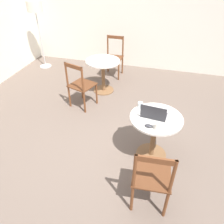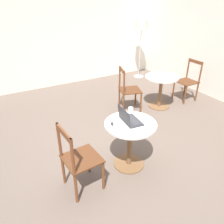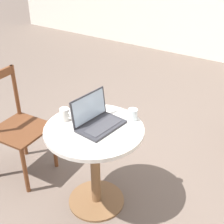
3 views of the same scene
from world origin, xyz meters
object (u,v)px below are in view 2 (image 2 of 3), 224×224
Objects in this scene: chair_mid_left at (128,90)px; laptop at (129,119)px; cafe_table_near at (130,135)px; chair_mid_right at (188,81)px; cafe_table_mid at (161,85)px; mouse at (113,124)px; chair_near_left at (78,159)px; drinking_glass at (131,110)px; floor_lamp at (141,29)px; mug at (116,126)px.

chair_mid_left reaches higher than laptop.
chair_mid_right is (2.50, 1.27, -0.06)m from cafe_table_near.
cafe_table_near and cafe_table_mid have the same top height.
laptop is 3.61× the size of mouse.
chair_near_left is (-2.47, -1.34, -0.06)m from cafe_table_mid.
cafe_table_mid is (1.67, 1.28, 0.00)m from cafe_table_near.
chair_near_left is 2.61× the size of laptop.
mouse is (-0.23, 0.08, 0.21)m from cafe_table_near.
chair_mid_left is 1.78m from laptop.
chair_mid_right reaches higher than laptop.
chair_mid_right reaches higher than drinking_glass.
drinking_glass is at bearing -156.31° from chair_mid_right.
laptop is at bearing 7.28° from chair_near_left.
floor_lamp is 4.28m from mug.
chair_mid_right reaches higher than mug.
floor_lamp reaches higher than mug.
chair_mid_left is at bearing 57.67° from drinking_glass.
cafe_table_mid is at bearing 179.53° from chair_mid_right.
laptop is at bearing -153.74° from chair_mid_right.
chair_mid_left is 1.89m from mouse.
chair_mid_left is 1.00× the size of chair_mid_right.
cafe_table_mid is 6.52× the size of mug.
chair_mid_left is 2.47m from floor_lamp.
drinking_glass reaches higher than cafe_table_mid.
cafe_table_mid is 0.44× the size of floor_lamp.
floor_lamp reaches higher than mouse.
mouse is (0.57, 0.14, 0.26)m from chair_near_left.
drinking_glass is at bearing -128.19° from floor_lamp.
laptop is (-2.50, -1.23, 0.30)m from chair_mid_right.
cafe_table_mid is 2.09m from laptop.
cafe_table_near is 7.17× the size of mouse.
cafe_table_near is 0.32m from mouse.
chair_mid_left is at bearing 57.43° from cafe_table_near.
chair_mid_right is at bearing 25.42° from mug.
chair_near_left reaches higher than laptop.
mug is (-2.74, -1.30, 0.30)m from chair_mid_right.
chair_mid_right is at bearing -0.47° from cafe_table_mid.
mug is at bearing -130.22° from floor_lamp.
floor_lamp is 4.08m from laptop.
cafe_table_mid is 0.76× the size of chair_near_left.
drinking_glass reaches higher than cafe_table_near.
drinking_glass is at bearing 56.22° from cafe_table_near.
chair_mid_left is at bearing 161.93° from cafe_table_mid.
cafe_table_near is 0.44× the size of floor_lamp.
laptop reaches higher than mouse.
chair_mid_left is at bearing 171.23° from chair_mid_right.
drinking_glass is at bearing 34.31° from mug.
chair_mid_left is at bearing 51.89° from mug.
chair_mid_right is 9.41× the size of mouse.
mug reaches higher than drinking_glass.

